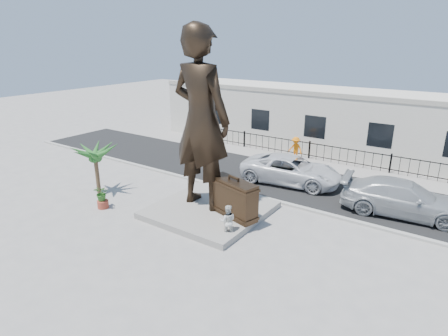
# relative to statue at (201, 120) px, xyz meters

# --- Properties ---
(ground) EXTENTS (100.00, 100.00, 0.00)m
(ground) POSITION_rel_statue_xyz_m (1.04, -1.62, -4.60)
(ground) COLOR #9E9991
(ground) RESTS_ON ground
(street) EXTENTS (40.00, 7.00, 0.01)m
(street) POSITION_rel_statue_xyz_m (1.04, 6.38, -4.59)
(street) COLOR black
(street) RESTS_ON ground
(curb) EXTENTS (40.00, 0.25, 0.12)m
(curb) POSITION_rel_statue_xyz_m (1.04, 2.88, -4.54)
(curb) COLOR #A5A399
(curb) RESTS_ON ground
(far_sidewalk) EXTENTS (40.00, 2.50, 0.02)m
(far_sidewalk) POSITION_rel_statue_xyz_m (1.04, 10.38, -4.59)
(far_sidewalk) COLOR #9E9991
(far_sidewalk) RESTS_ON ground
(plinth) EXTENTS (5.20, 5.20, 0.30)m
(plinth) POSITION_rel_statue_xyz_m (0.54, -0.12, -4.45)
(plinth) COLOR gray
(plinth) RESTS_ON ground
(fence) EXTENTS (22.00, 0.10, 1.20)m
(fence) POSITION_rel_statue_xyz_m (1.04, 11.18, -4.00)
(fence) COLOR black
(fence) RESTS_ON ground
(building) EXTENTS (28.00, 7.00, 4.40)m
(building) POSITION_rel_statue_xyz_m (1.04, 15.38, -2.40)
(building) COLOR silver
(building) RESTS_ON ground
(statue) EXTENTS (3.22, 2.19, 8.59)m
(statue) POSITION_rel_statue_xyz_m (0.00, 0.00, 0.00)
(statue) COLOR black
(statue) RESTS_ON plinth
(suitcase) EXTENTS (2.63, 1.44, 1.77)m
(suitcase) POSITION_rel_statue_xyz_m (2.01, -0.23, -3.41)
(suitcase) COLOR #312214
(suitcase) RESTS_ON plinth
(tourist) EXTENTS (0.91, 0.86, 1.48)m
(tourist) POSITION_rel_statue_xyz_m (2.59, -1.59, -3.86)
(tourist) COLOR silver
(tourist) RESTS_ON ground
(car_white) EXTENTS (6.16, 3.43, 1.63)m
(car_white) POSITION_rel_statue_xyz_m (2.04, 5.93, -3.77)
(car_white) COLOR silver
(car_white) RESTS_ON street
(car_silver) EXTENTS (6.07, 3.10, 1.69)m
(car_silver) POSITION_rel_statue_xyz_m (8.38, 5.08, -3.74)
(car_silver) COLOR #A2A5A7
(car_silver) RESTS_ON street
(worker) EXTENTS (1.18, 0.82, 1.68)m
(worker) POSITION_rel_statue_xyz_m (0.37, 10.25, -3.74)
(worker) COLOR orange
(worker) RESTS_ON far_sidewalk
(palm_tree) EXTENTS (1.80, 1.80, 3.20)m
(palm_tree) POSITION_rel_statue_xyz_m (-6.13, -1.59, -4.60)
(palm_tree) COLOR #225920
(palm_tree) RESTS_ON ground
(planter) EXTENTS (0.56, 0.56, 0.40)m
(planter) POSITION_rel_statue_xyz_m (-4.28, -2.77, -4.40)
(planter) COLOR #9D3C29
(planter) RESTS_ON ground
(shrub) EXTENTS (0.78, 0.70, 0.81)m
(shrub) POSITION_rel_statue_xyz_m (-4.28, -2.77, -3.79)
(shrub) COLOR #2A611F
(shrub) RESTS_ON planter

